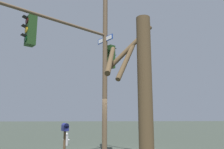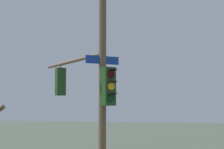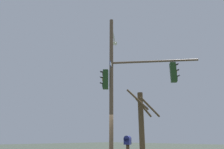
% 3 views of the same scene
% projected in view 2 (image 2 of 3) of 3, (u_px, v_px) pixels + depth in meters
% --- Properties ---
extents(main_signal_pole_assembly, '(5.61, 3.61, 8.40)m').
position_uv_depth(main_signal_pole_assembly, '(88.00, 79.00, 9.38)').
color(main_signal_pole_assembly, brown).
rests_on(main_signal_pole_assembly, ground).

